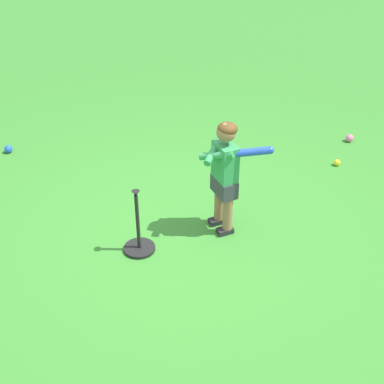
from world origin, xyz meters
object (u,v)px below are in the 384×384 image
(play_ball_near_batter, at_px, (337,163))
(play_ball_far_right, at_px, (349,138))
(child_batter, at_px, (225,168))
(batting_tee, at_px, (139,240))
(play_ball_center_lawn, at_px, (8,149))

(play_ball_near_batter, height_order, play_ball_far_right, play_ball_far_right)
(child_batter, distance_m, batting_tee, 0.99)
(child_batter, xyz_separation_m, play_ball_near_batter, (0.77, -1.62, -0.61))
(play_ball_far_right, bearing_deg, batting_tee, 115.29)
(play_ball_far_right, relative_size, batting_tee, 0.15)
(play_ball_near_batter, height_order, batting_tee, batting_tee)
(child_batter, height_order, play_ball_center_lawn, child_batter)
(play_ball_near_batter, relative_size, batting_tee, 0.12)
(play_ball_far_right, height_order, play_ball_center_lawn, same)
(child_batter, bearing_deg, batting_tee, 97.25)
(child_batter, relative_size, batting_tee, 1.74)
(play_ball_far_right, height_order, batting_tee, batting_tee)
(play_ball_far_right, relative_size, play_ball_center_lawn, 1.00)
(play_ball_far_right, xyz_separation_m, batting_tee, (-1.36, 2.88, 0.06))
(batting_tee, bearing_deg, play_ball_far_right, -64.71)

